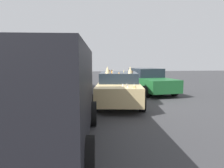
% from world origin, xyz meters
% --- Properties ---
extents(ground_plane, '(60.00, 60.00, 0.00)m').
position_xyz_m(ground_plane, '(0.00, 0.00, 0.00)').
color(ground_plane, '#38383A').
extents(art_car_decorated, '(4.88, 2.53, 1.70)m').
position_xyz_m(art_car_decorated, '(0.05, -0.01, 0.73)').
color(art_car_decorated, '#D8BC7F').
rests_on(art_car_decorated, ground).
extents(parked_van_near_left, '(4.97, 2.45, 2.23)m').
position_xyz_m(parked_van_near_left, '(-4.50, 2.36, 1.24)').
color(parked_van_near_left, black).
rests_on(parked_van_near_left, ground).
extents(parked_van_far_right, '(5.58, 3.04, 2.00)m').
position_xyz_m(parked_van_far_right, '(5.05, 3.43, 1.13)').
color(parked_van_far_right, black).
rests_on(parked_van_far_right, ground).
extents(parked_sedan_row_back_center, '(4.09, 2.34, 1.43)m').
position_xyz_m(parked_sedan_row_back_center, '(8.05, 5.48, 0.70)').
color(parked_sedan_row_back_center, gray).
rests_on(parked_sedan_row_back_center, ground).
extents(parked_sedan_near_right, '(4.75, 2.43, 1.47)m').
position_xyz_m(parked_sedan_near_right, '(3.10, -2.30, 0.72)').
color(parked_sedan_near_right, '#1E602D').
rests_on(parked_sedan_near_right, ground).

